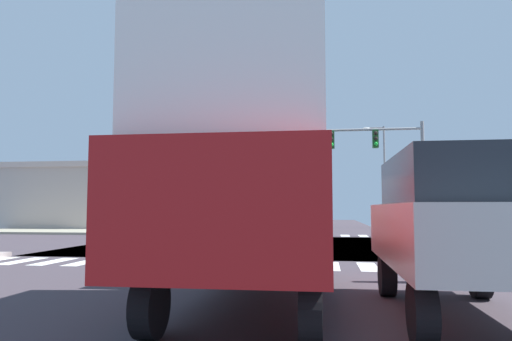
% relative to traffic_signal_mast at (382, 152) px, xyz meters
% --- Properties ---
extents(ground, '(90.00, 90.00, 0.05)m').
position_rel_traffic_signal_mast_xyz_m(ground, '(-6.34, -7.05, -4.74)').
color(ground, '#3D343B').
extents(sidewalk_corner_ne, '(12.00, 12.00, 0.14)m').
position_rel_traffic_signal_mast_xyz_m(sidewalk_corner_ne, '(6.66, 4.95, -4.64)').
color(sidewalk_corner_ne, gray).
rests_on(sidewalk_corner_ne, ground).
extents(sidewalk_corner_nw, '(12.00, 12.00, 0.14)m').
position_rel_traffic_signal_mast_xyz_m(sidewalk_corner_nw, '(-19.34, 4.95, -4.64)').
color(sidewalk_corner_nw, gray).
rests_on(sidewalk_corner_nw, ground).
extents(crosswalk_near, '(13.50, 2.00, 0.01)m').
position_rel_traffic_signal_mast_xyz_m(crosswalk_near, '(-6.59, -14.35, -4.71)').
color(crosswalk_near, silver).
rests_on(crosswalk_near, ground).
extents(crosswalk_far, '(13.50, 2.00, 0.01)m').
position_rel_traffic_signal_mast_xyz_m(crosswalk_far, '(-6.59, 0.25, -4.71)').
color(crosswalk_far, silver).
rests_on(crosswalk_far, ground).
extents(traffic_signal_mast, '(5.81, 0.55, 6.41)m').
position_rel_traffic_signal_mast_xyz_m(traffic_signal_mast, '(0.00, 0.00, 0.00)').
color(traffic_signal_mast, gray).
rests_on(traffic_signal_mast, ground).
extents(street_lamp, '(1.78, 0.32, 8.16)m').
position_rel_traffic_signal_mast_xyz_m(street_lamp, '(1.33, 11.81, 0.16)').
color(street_lamp, gray).
rests_on(street_lamp, ground).
extents(bank_building, '(16.67, 9.00, 4.85)m').
position_rel_traffic_signal_mast_xyz_m(bank_building, '(-25.86, 7.98, -2.28)').
color(bank_building, '#AF9F96').
rests_on(bank_building, ground).
extents(suv_nearside_1, '(1.96, 4.60, 2.34)m').
position_rel_traffic_signal_mast_xyz_m(suv_nearside_1, '(-8.34, 7.00, -3.32)').
color(suv_nearside_1, black).
rests_on(suv_nearside_1, ground).
extents(box_truck_farside_1, '(2.40, 7.20, 4.85)m').
position_rel_traffic_signal_mast_xyz_m(box_truck_farside_1, '(-4.34, -19.73, -2.15)').
color(box_truck_farside_1, black).
rests_on(box_truck_farside_1, ground).
extents(suv_crossing_2, '(1.96, 4.60, 2.34)m').
position_rel_traffic_signal_mast_xyz_m(suv_crossing_2, '(-1.34, -20.21, -3.32)').
color(suv_crossing_2, black).
rests_on(suv_crossing_2, ground).
extents(box_truck_leading_2, '(2.40, 7.20, 4.85)m').
position_rel_traffic_signal_mast_xyz_m(box_truck_leading_2, '(-8.34, 26.70, -2.15)').
color(box_truck_leading_2, black).
rests_on(box_truck_leading_2, ground).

